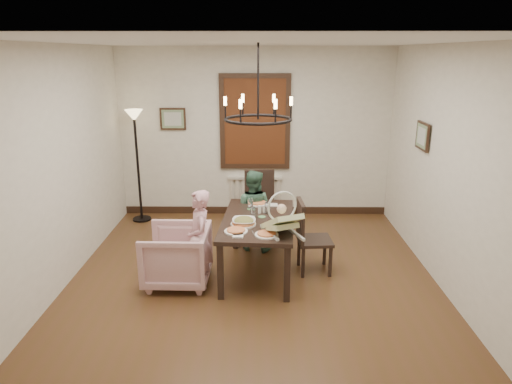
{
  "coord_description": "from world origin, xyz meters",
  "views": [
    {
      "loc": [
        0.09,
        -5.03,
        2.69
      ],
      "look_at": [
        0.04,
        0.34,
        1.05
      ],
      "focal_mm": 32.0,
      "sensor_mm": 36.0,
      "label": 1
    }
  ],
  "objects_px": {
    "elderly_woman": "(200,247)",
    "chair_far": "(261,206)",
    "baby_bouncer": "(282,220)",
    "drinking_glass": "(253,213)",
    "dining_table": "(258,225)",
    "chair_right": "(315,236)",
    "seated_man": "(253,217)",
    "armchair": "(177,256)",
    "floor_lamp": "(138,168)"
  },
  "relations": [
    {
      "from": "elderly_woman",
      "to": "chair_far",
      "type": "bearing_deg",
      "value": 140.07
    },
    {
      "from": "baby_bouncer",
      "to": "drinking_glass",
      "type": "relative_size",
      "value": 3.93
    },
    {
      "from": "dining_table",
      "to": "chair_right",
      "type": "distance_m",
      "value": 0.74
    },
    {
      "from": "elderly_woman",
      "to": "seated_man",
      "type": "relative_size",
      "value": 1.03
    },
    {
      "from": "chair_far",
      "to": "chair_right",
      "type": "height_order",
      "value": "chair_far"
    },
    {
      "from": "dining_table",
      "to": "drinking_glass",
      "type": "relative_size",
      "value": 12.05
    },
    {
      "from": "chair_right",
      "to": "dining_table",
      "type": "bearing_deg",
      "value": 87.67
    },
    {
      "from": "chair_far",
      "to": "armchair",
      "type": "xyz_separation_m",
      "value": [
        -1.02,
        -1.41,
        -0.16
      ]
    },
    {
      "from": "baby_bouncer",
      "to": "floor_lamp",
      "type": "relative_size",
      "value": 0.29
    },
    {
      "from": "baby_bouncer",
      "to": "chair_right",
      "type": "bearing_deg",
      "value": 26.73
    },
    {
      "from": "chair_right",
      "to": "drinking_glass",
      "type": "height_order",
      "value": "chair_right"
    },
    {
      "from": "dining_table",
      "to": "elderly_woman",
      "type": "relative_size",
      "value": 1.61
    },
    {
      "from": "dining_table",
      "to": "armchair",
      "type": "xyz_separation_m",
      "value": [
        -0.98,
        -0.3,
        -0.28
      ]
    },
    {
      "from": "elderly_woman",
      "to": "baby_bouncer",
      "type": "xyz_separation_m",
      "value": [
        0.96,
        -0.12,
        0.4
      ]
    },
    {
      "from": "seated_man",
      "to": "chair_right",
      "type": "bearing_deg",
      "value": 154.73
    },
    {
      "from": "elderly_woman",
      "to": "floor_lamp",
      "type": "relative_size",
      "value": 0.55
    },
    {
      "from": "baby_bouncer",
      "to": "dining_table",
      "type": "bearing_deg",
      "value": 95.62
    },
    {
      "from": "armchair",
      "to": "floor_lamp",
      "type": "relative_size",
      "value": 0.43
    },
    {
      "from": "elderly_woman",
      "to": "drinking_glass",
      "type": "distance_m",
      "value": 0.79
    },
    {
      "from": "dining_table",
      "to": "baby_bouncer",
      "type": "relative_size",
      "value": 3.07
    },
    {
      "from": "armchair",
      "to": "baby_bouncer",
      "type": "xyz_separation_m",
      "value": [
        1.25,
        -0.2,
        0.54
      ]
    },
    {
      "from": "chair_right",
      "to": "seated_man",
      "type": "distance_m",
      "value": 1.06
    },
    {
      "from": "chair_right",
      "to": "floor_lamp",
      "type": "distance_m",
      "value": 3.28
    },
    {
      "from": "chair_far",
      "to": "elderly_woman",
      "type": "bearing_deg",
      "value": -124.26
    },
    {
      "from": "elderly_woman",
      "to": "baby_bouncer",
      "type": "bearing_deg",
      "value": 68.74
    },
    {
      "from": "armchair",
      "to": "baby_bouncer",
      "type": "distance_m",
      "value": 1.38
    },
    {
      "from": "dining_table",
      "to": "armchair",
      "type": "distance_m",
      "value": 1.06
    },
    {
      "from": "dining_table",
      "to": "elderly_woman",
      "type": "xyz_separation_m",
      "value": [
        -0.68,
        -0.38,
        -0.14
      ]
    },
    {
      "from": "floor_lamp",
      "to": "chair_far",
      "type": "bearing_deg",
      "value": -20.77
    },
    {
      "from": "chair_right",
      "to": "armchair",
      "type": "relative_size",
      "value": 1.22
    },
    {
      "from": "chair_right",
      "to": "seated_man",
      "type": "xyz_separation_m",
      "value": [
        -0.8,
        0.7,
        0.0
      ]
    },
    {
      "from": "chair_right",
      "to": "baby_bouncer",
      "type": "xyz_separation_m",
      "value": [
        -0.45,
        -0.53,
        0.42
      ]
    },
    {
      "from": "dining_table",
      "to": "seated_man",
      "type": "bearing_deg",
      "value": 99.85
    },
    {
      "from": "armchair",
      "to": "seated_man",
      "type": "relative_size",
      "value": 0.82
    },
    {
      "from": "seated_man",
      "to": "baby_bouncer",
      "type": "relative_size",
      "value": 1.84
    },
    {
      "from": "dining_table",
      "to": "armchair",
      "type": "relative_size",
      "value": 2.04
    },
    {
      "from": "seated_man",
      "to": "floor_lamp",
      "type": "height_order",
      "value": "floor_lamp"
    },
    {
      "from": "seated_man",
      "to": "elderly_woman",
      "type": "bearing_deg",
      "value": 77.01
    },
    {
      "from": "armchair",
      "to": "floor_lamp",
      "type": "xyz_separation_m",
      "value": [
        -0.98,
        2.17,
        0.55
      ]
    },
    {
      "from": "seated_man",
      "to": "chair_far",
      "type": "bearing_deg",
      "value": -91.64
    },
    {
      "from": "elderly_woman",
      "to": "seated_man",
      "type": "height_order",
      "value": "elderly_woman"
    },
    {
      "from": "dining_table",
      "to": "baby_bouncer",
      "type": "height_order",
      "value": "baby_bouncer"
    },
    {
      "from": "dining_table",
      "to": "armchair",
      "type": "bearing_deg",
      "value": -159.13
    },
    {
      "from": "chair_far",
      "to": "drinking_glass",
      "type": "height_order",
      "value": "chair_far"
    },
    {
      "from": "elderly_woman",
      "to": "drinking_glass",
      "type": "height_order",
      "value": "elderly_woman"
    },
    {
      "from": "chair_far",
      "to": "drinking_glass",
      "type": "distance_m",
      "value": 1.13
    },
    {
      "from": "seated_man",
      "to": "drinking_glass",
      "type": "xyz_separation_m",
      "value": [
        0.02,
        -0.71,
        0.31
      ]
    },
    {
      "from": "armchair",
      "to": "drinking_glass",
      "type": "height_order",
      "value": "drinking_glass"
    },
    {
      "from": "baby_bouncer",
      "to": "seated_man",
      "type": "bearing_deg",
      "value": 83.07
    },
    {
      "from": "elderly_woman",
      "to": "chair_right",
      "type": "bearing_deg",
      "value": 92.14
    }
  ]
}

